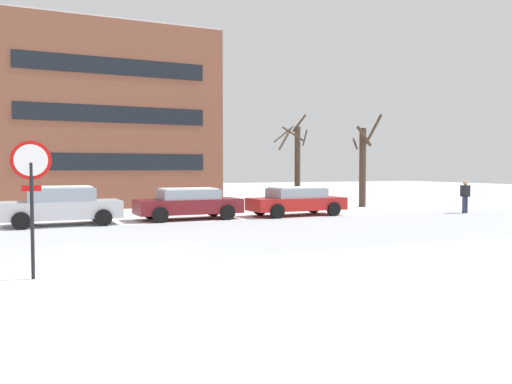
{
  "coord_description": "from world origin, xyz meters",
  "views": [
    {
      "loc": [
        -1.39,
        -12.69,
        2.18
      ],
      "look_at": [
        6.32,
        5.03,
        1.3
      ],
      "focal_mm": 35.93,
      "sensor_mm": 36.0,
      "label": 1
    }
  ],
  "objects_px": {
    "parked_car_silver": "(61,205)",
    "parked_car_maroon": "(188,203)",
    "pedestrian_crossing": "(465,194)",
    "parked_car_red": "(297,201)",
    "stop_sign": "(31,182)"
  },
  "relations": [
    {
      "from": "parked_car_maroon",
      "to": "parked_car_red",
      "type": "distance_m",
      "value": 5.12
    },
    {
      "from": "parked_car_maroon",
      "to": "pedestrian_crossing",
      "type": "bearing_deg",
      "value": -10.2
    },
    {
      "from": "parked_car_red",
      "to": "pedestrian_crossing",
      "type": "bearing_deg",
      "value": -14.73
    },
    {
      "from": "stop_sign",
      "to": "pedestrian_crossing",
      "type": "xyz_separation_m",
      "value": [
        19.43,
        7.9,
        -0.99
      ]
    },
    {
      "from": "parked_car_silver",
      "to": "parked_car_maroon",
      "type": "relative_size",
      "value": 0.98
    },
    {
      "from": "stop_sign",
      "to": "pedestrian_crossing",
      "type": "height_order",
      "value": "stop_sign"
    },
    {
      "from": "parked_car_silver",
      "to": "parked_car_maroon",
      "type": "distance_m",
      "value": 5.12
    },
    {
      "from": "stop_sign",
      "to": "parked_car_maroon",
      "type": "distance_m",
      "value": 12.04
    },
    {
      "from": "stop_sign",
      "to": "parked_car_silver",
      "type": "bearing_deg",
      "value": 84.33
    },
    {
      "from": "parked_car_red",
      "to": "pedestrian_crossing",
      "type": "relative_size",
      "value": 2.86
    },
    {
      "from": "parked_car_silver",
      "to": "pedestrian_crossing",
      "type": "relative_size",
      "value": 2.78
    },
    {
      "from": "pedestrian_crossing",
      "to": "stop_sign",
      "type": "bearing_deg",
      "value": -157.87
    },
    {
      "from": "parked_car_silver",
      "to": "parked_car_maroon",
      "type": "bearing_deg",
      "value": 2.64
    },
    {
      "from": "parked_car_maroon",
      "to": "parked_car_red",
      "type": "height_order",
      "value": "parked_car_maroon"
    },
    {
      "from": "parked_car_maroon",
      "to": "pedestrian_crossing",
      "type": "distance_m",
      "value": 13.52
    }
  ]
}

